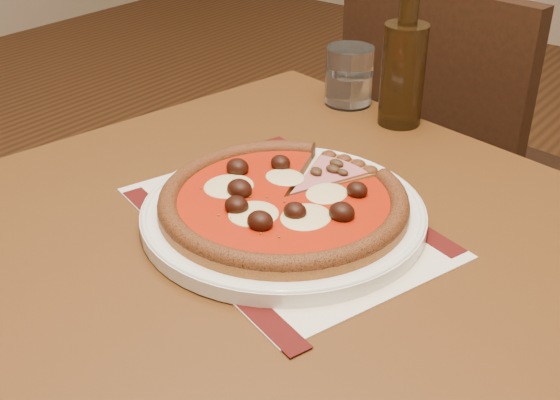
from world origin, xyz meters
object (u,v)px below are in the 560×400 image
object	(u,v)px
plate	(283,214)
pizza	(283,200)
table	(270,295)
chair_far	(448,157)
water_glass	(349,76)
bottle	(403,69)

from	to	relation	value
plate	pizza	distance (m)	0.02
table	chair_far	bearing A→B (deg)	98.19
water_glass	table	bearing A→B (deg)	-69.71
table	chair_far	size ratio (longest dim) A/B	1.04
water_glass	bottle	xyz separation A→B (m)	(0.11, -0.02, 0.04)
chair_far	plate	xyz separation A→B (m)	(0.11, -0.74, 0.25)
pizza	bottle	distance (m)	0.36
table	bottle	bearing A→B (deg)	95.51
pizza	bottle	bearing A→B (deg)	96.44
bottle	water_glass	bearing A→B (deg)	169.37
plate	water_glass	xyz separation A→B (m)	(-0.15, 0.37, 0.04)
table	water_glass	xyz separation A→B (m)	(-0.15, 0.39, 0.15)
plate	water_glass	distance (m)	0.40
chair_far	table	bearing A→B (deg)	106.08
table	bottle	distance (m)	0.42
chair_far	pizza	bearing A→B (deg)	106.60
table	plate	world-z (taller)	plate
table	pizza	xyz separation A→B (m)	(0.00, 0.02, 0.13)
plate	table	bearing A→B (deg)	-99.65
bottle	pizza	bearing A→B (deg)	-83.56
pizza	water_glass	bearing A→B (deg)	111.85
table	pizza	world-z (taller)	pizza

